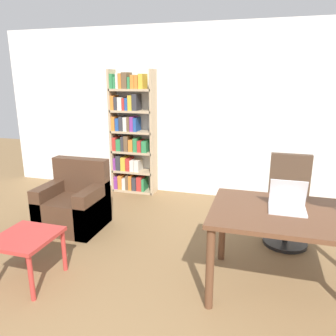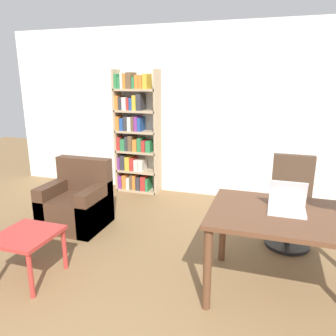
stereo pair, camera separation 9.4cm
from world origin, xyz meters
The scene contains 7 objects.
wall_back centered at (0.00, 4.53, 1.35)m, with size 8.00×0.06×2.70m.
desk centered at (0.78, 2.13, 0.67)m, with size 1.41×0.94×0.78m.
laptop centered at (0.72, 2.18, 0.83)m, with size 0.31×0.26×0.26m.
office_chair centered at (0.82, 3.15, 0.46)m, with size 0.50×0.50×1.04m.
side_table_blue centered at (-1.58, 1.63, 0.39)m, with size 0.52×0.56×0.47m.
armchair centered at (-1.81, 2.80, 0.29)m, with size 0.76×0.69×0.87m.
bookshelf centered at (-1.64, 4.34, 0.97)m, with size 0.75×0.28×2.03m.
Camera 1 is at (0.48, -0.66, 1.88)m, focal length 35.00 mm.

